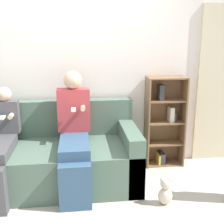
{
  "coord_description": "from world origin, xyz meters",
  "views": [
    {
      "loc": [
        0.13,
        -2.49,
        1.64
      ],
      "look_at": [
        0.51,
        0.62,
        0.82
      ],
      "focal_mm": 45.0,
      "sensor_mm": 36.0,
      "label": 1
    }
  ],
  "objects_px": {
    "teddy_bear": "(165,192)",
    "adult_seated": "(74,131)",
    "couch": "(50,159)",
    "child_seated": "(0,144)",
    "bookshelf": "(164,122)"
  },
  "relations": [
    {
      "from": "adult_seated",
      "to": "child_seated",
      "type": "bearing_deg",
      "value": -175.87
    },
    {
      "from": "couch",
      "to": "teddy_bear",
      "type": "height_order",
      "value": "couch"
    },
    {
      "from": "adult_seated",
      "to": "teddy_bear",
      "type": "relative_size",
      "value": 4.37
    },
    {
      "from": "couch",
      "to": "child_seated",
      "type": "bearing_deg",
      "value": -162.92
    },
    {
      "from": "couch",
      "to": "adult_seated",
      "type": "distance_m",
      "value": 0.47
    },
    {
      "from": "adult_seated",
      "to": "teddy_bear",
      "type": "height_order",
      "value": "adult_seated"
    },
    {
      "from": "couch",
      "to": "bookshelf",
      "type": "bearing_deg",
      "value": 14.15
    },
    {
      "from": "child_seated",
      "to": "bookshelf",
      "type": "bearing_deg",
      "value": 14.89
    },
    {
      "from": "teddy_bear",
      "to": "couch",
      "type": "bearing_deg",
      "value": 153.5
    },
    {
      "from": "couch",
      "to": "child_seated",
      "type": "xyz_separation_m",
      "value": [
        -0.49,
        -0.15,
        0.26
      ]
    },
    {
      "from": "teddy_bear",
      "to": "adult_seated",
      "type": "bearing_deg",
      "value": 150.96
    },
    {
      "from": "couch",
      "to": "bookshelf",
      "type": "distance_m",
      "value": 1.53
    },
    {
      "from": "couch",
      "to": "bookshelf",
      "type": "height_order",
      "value": "bookshelf"
    },
    {
      "from": "child_seated",
      "to": "teddy_bear",
      "type": "relative_size",
      "value": 3.79
    },
    {
      "from": "adult_seated",
      "to": "teddy_bear",
      "type": "distance_m",
      "value": 1.16
    }
  ]
}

